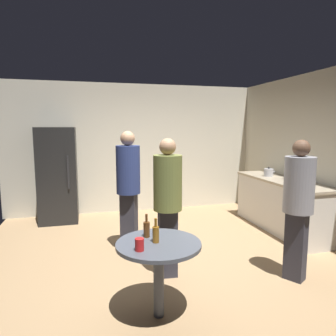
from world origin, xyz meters
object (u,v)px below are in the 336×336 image
at_px(kettle, 269,172).
at_px(person_in_olive_shirt, 168,197).
at_px(wine_bottle_on_counter, 289,173).
at_px(beer_bottle_amber, 156,234).
at_px(beer_bottle_brown, 147,229).
at_px(foreground_table, 159,253).
at_px(plastic_cup_red, 139,245).
at_px(person_in_gray_shirt, 298,199).
at_px(refrigerator, 58,175).
at_px(person_in_navy_shirt, 128,182).

bearing_deg(kettle, person_in_olive_shirt, -147.21).
bearing_deg(wine_bottle_on_counter, beer_bottle_amber, -146.19).
distance_m(wine_bottle_on_counter, beer_bottle_brown, 3.29).
relative_size(foreground_table, beer_bottle_amber, 3.48).
distance_m(plastic_cup_red, person_in_gray_shirt, 1.99).
bearing_deg(beer_bottle_amber, foreground_table, -16.86).
relative_size(refrigerator, person_in_navy_shirt, 1.03).
xyz_separation_m(kettle, beer_bottle_amber, (-2.64, -2.25, -0.15)).
relative_size(beer_bottle_amber, beer_bottle_brown, 1.00).
xyz_separation_m(foreground_table, person_in_navy_shirt, (-0.06, 1.64, 0.40)).
height_order(beer_bottle_amber, beer_bottle_brown, same).
relative_size(refrigerator, wine_bottle_on_counter, 5.81).
xyz_separation_m(wine_bottle_on_counter, beer_bottle_brown, (-2.82, -1.69, -0.20)).
bearing_deg(beer_bottle_brown, person_in_olive_shirt, 58.15).
xyz_separation_m(beer_bottle_amber, plastic_cup_red, (-0.18, -0.15, -0.03)).
distance_m(refrigerator, wine_bottle_on_counter, 4.21).
distance_m(foreground_table, plastic_cup_red, 0.30).
bearing_deg(person_in_navy_shirt, beer_bottle_amber, 28.84).
xyz_separation_m(kettle, person_in_gray_shirt, (-0.89, -1.97, 0.00)).
xyz_separation_m(refrigerator, foreground_table, (1.17, -3.42, -0.27)).
height_order(kettle, person_in_navy_shirt, person_in_navy_shirt).
height_order(beer_bottle_brown, plastic_cup_red, beer_bottle_brown).
distance_m(beer_bottle_brown, person_in_navy_shirt, 1.49).
xyz_separation_m(person_in_olive_shirt, person_in_navy_shirt, (-0.35, 0.88, 0.05)).
bearing_deg(beer_bottle_brown, plastic_cup_red, -111.41).
height_order(person_in_olive_shirt, person_in_gray_shirt, person_in_olive_shirt).
bearing_deg(beer_bottle_amber, person_in_navy_shirt, 91.33).
height_order(wine_bottle_on_counter, person_in_gray_shirt, person_in_gray_shirt).
distance_m(wine_bottle_on_counter, foreground_table, 3.33).
relative_size(wine_bottle_on_counter, beer_bottle_brown, 1.35).
distance_m(beer_bottle_amber, plastic_cup_red, 0.24).
height_order(refrigerator, wine_bottle_on_counter, refrigerator).
bearing_deg(person_in_navy_shirt, refrigerator, -120.48).
bearing_deg(kettle, refrigerator, 163.02).
distance_m(beer_bottle_amber, person_in_olive_shirt, 0.83).
xyz_separation_m(wine_bottle_on_counter, person_in_gray_shirt, (-1.01, -1.57, -0.05)).
xyz_separation_m(person_in_olive_shirt, person_in_gray_shirt, (1.44, -0.47, -0.01)).
xyz_separation_m(foreground_table, beer_bottle_brown, (-0.08, 0.17, 0.19)).
bearing_deg(plastic_cup_red, kettle, 40.48).
relative_size(foreground_table, plastic_cup_red, 7.27).
relative_size(kettle, beer_bottle_amber, 1.06).
relative_size(refrigerator, beer_bottle_amber, 7.83).
distance_m(foreground_table, beer_bottle_amber, 0.19).
bearing_deg(person_in_navy_shirt, foreground_table, 29.70).
distance_m(refrigerator, foreground_table, 3.62).
relative_size(wine_bottle_on_counter, person_in_gray_shirt, 0.19).
bearing_deg(beer_bottle_brown, beer_bottle_amber, -70.70).
xyz_separation_m(plastic_cup_red, person_in_olive_shirt, (0.49, 0.91, 0.19)).
bearing_deg(foreground_table, wine_bottle_on_counter, 34.15).
distance_m(kettle, person_in_navy_shirt, 2.75).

